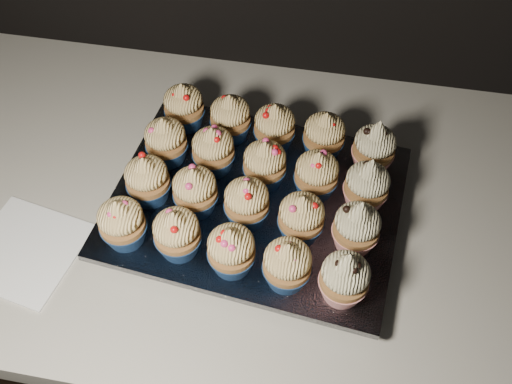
% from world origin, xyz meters
% --- Properties ---
extents(cabinet, '(2.40, 0.60, 0.86)m').
position_xyz_m(cabinet, '(0.00, 1.70, 0.43)').
color(cabinet, black).
rests_on(cabinet, ground).
extents(worktop, '(2.44, 0.64, 0.04)m').
position_xyz_m(worktop, '(0.00, 1.70, 0.88)').
color(worktop, beige).
rests_on(worktop, cabinet).
extents(napkin, '(0.17, 0.17, 0.00)m').
position_xyz_m(napkin, '(-0.23, 1.55, 0.90)').
color(napkin, white).
rests_on(napkin, worktop).
extents(baking_tray, '(0.40, 0.32, 0.02)m').
position_xyz_m(baking_tray, '(0.08, 1.67, 0.91)').
color(baking_tray, black).
rests_on(baking_tray, worktop).
extents(foil_lining, '(0.44, 0.36, 0.01)m').
position_xyz_m(foil_lining, '(0.08, 1.67, 0.93)').
color(foil_lining, silver).
rests_on(foil_lining, baking_tray).
extents(cupcake_0, '(0.06, 0.06, 0.08)m').
position_xyz_m(cupcake_0, '(-0.08, 1.57, 0.97)').
color(cupcake_0, navy).
rests_on(cupcake_0, foil_lining).
extents(cupcake_1, '(0.06, 0.06, 0.08)m').
position_xyz_m(cupcake_1, '(-0.00, 1.57, 0.97)').
color(cupcake_1, navy).
rests_on(cupcake_1, foil_lining).
extents(cupcake_2, '(0.06, 0.06, 0.08)m').
position_xyz_m(cupcake_2, '(0.07, 1.56, 0.97)').
color(cupcake_2, navy).
rests_on(cupcake_2, foil_lining).
extents(cupcake_3, '(0.06, 0.06, 0.08)m').
position_xyz_m(cupcake_3, '(0.15, 1.55, 0.97)').
color(cupcake_3, navy).
rests_on(cupcake_3, foil_lining).
extents(cupcake_4, '(0.06, 0.06, 0.10)m').
position_xyz_m(cupcake_4, '(0.22, 1.54, 0.97)').
color(cupcake_4, '#B0181B').
rests_on(cupcake_4, foil_lining).
extents(cupcake_5, '(0.06, 0.06, 0.08)m').
position_xyz_m(cupcake_5, '(-0.07, 1.65, 0.97)').
color(cupcake_5, navy).
rests_on(cupcake_5, foil_lining).
extents(cupcake_6, '(0.06, 0.06, 0.08)m').
position_xyz_m(cupcake_6, '(0.00, 1.64, 0.97)').
color(cupcake_6, navy).
rests_on(cupcake_6, foil_lining).
extents(cupcake_7, '(0.06, 0.06, 0.08)m').
position_xyz_m(cupcake_7, '(0.08, 1.63, 0.97)').
color(cupcake_7, navy).
rests_on(cupcake_7, foil_lining).
extents(cupcake_8, '(0.06, 0.06, 0.08)m').
position_xyz_m(cupcake_8, '(0.15, 1.62, 0.97)').
color(cupcake_8, navy).
rests_on(cupcake_8, foil_lining).
extents(cupcake_9, '(0.06, 0.06, 0.10)m').
position_xyz_m(cupcake_9, '(0.23, 1.62, 0.97)').
color(cupcake_9, '#B0181B').
rests_on(cupcake_9, foil_lining).
extents(cupcake_10, '(0.06, 0.06, 0.08)m').
position_xyz_m(cupcake_10, '(-0.06, 1.72, 0.97)').
color(cupcake_10, navy).
rests_on(cupcake_10, foil_lining).
extents(cupcake_11, '(0.06, 0.06, 0.08)m').
position_xyz_m(cupcake_11, '(0.01, 1.72, 0.97)').
color(cupcake_11, navy).
rests_on(cupcake_11, foil_lining).
extents(cupcake_12, '(0.06, 0.06, 0.08)m').
position_xyz_m(cupcake_12, '(0.09, 1.71, 0.97)').
color(cupcake_12, navy).
rests_on(cupcake_12, foil_lining).
extents(cupcake_13, '(0.06, 0.06, 0.08)m').
position_xyz_m(cupcake_13, '(0.16, 1.70, 0.97)').
color(cupcake_13, navy).
rests_on(cupcake_13, foil_lining).
extents(cupcake_14, '(0.06, 0.06, 0.10)m').
position_xyz_m(cupcake_14, '(0.23, 1.69, 0.97)').
color(cupcake_14, '#B0181B').
rests_on(cupcake_14, foil_lining).
extents(cupcake_15, '(0.06, 0.06, 0.08)m').
position_xyz_m(cupcake_15, '(-0.05, 1.80, 0.97)').
color(cupcake_15, navy).
rests_on(cupcake_15, foil_lining).
extents(cupcake_16, '(0.06, 0.06, 0.08)m').
position_xyz_m(cupcake_16, '(0.02, 1.79, 0.97)').
color(cupcake_16, navy).
rests_on(cupcake_16, foil_lining).
extents(cupcake_17, '(0.06, 0.06, 0.08)m').
position_xyz_m(cupcake_17, '(0.09, 1.78, 0.97)').
color(cupcake_17, navy).
rests_on(cupcake_17, foil_lining).
extents(cupcake_18, '(0.06, 0.06, 0.08)m').
position_xyz_m(cupcake_18, '(0.17, 1.78, 0.97)').
color(cupcake_18, navy).
rests_on(cupcake_18, foil_lining).
extents(cupcake_19, '(0.06, 0.06, 0.10)m').
position_xyz_m(cupcake_19, '(0.24, 1.76, 0.97)').
color(cupcake_19, '#B0181B').
rests_on(cupcake_19, foil_lining).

